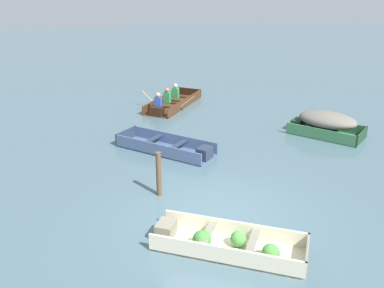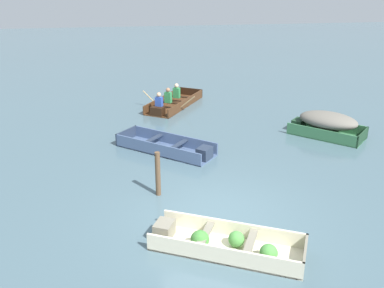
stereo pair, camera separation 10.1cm
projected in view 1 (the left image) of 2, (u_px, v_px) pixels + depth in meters
ground_plane at (218, 216)px, 9.98m from camera, size 80.00×80.00×0.00m
dinghy_cream_foreground at (226, 243)px, 8.69m from camera, size 3.23×2.32×0.42m
skiff_green_near_moored at (326, 122)px, 14.83m from camera, size 2.62×2.60×0.85m
skiff_slate_blue_mid_moored at (169, 147)px, 13.56m from camera, size 3.14×2.90×0.41m
rowboat_dark_varnish_with_crew at (171, 103)px, 18.10m from camera, size 2.85×3.54×0.93m
mooring_post at (159, 174)px, 10.72m from camera, size 0.13×0.13×1.18m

